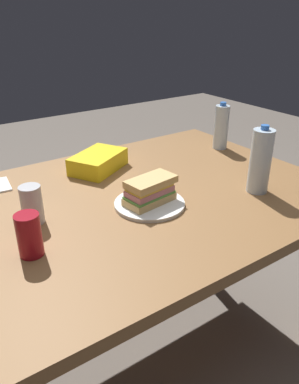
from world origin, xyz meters
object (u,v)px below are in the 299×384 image
chip_bag (98,162)px  water_bottle_spare (260,161)px  soda_can_red (29,235)px  sandwich (150,191)px  paper_plate (150,204)px  soda_can_silver (32,205)px  water_bottle_tall (221,127)px  dining_table (132,220)px

chip_bag → water_bottle_spare: (0.38, -0.51, 0.08)m
soda_can_red → chip_bag: 0.60m
sandwich → paper_plate: bearing=-145.4°
sandwich → soda_can_silver: size_ratio=1.57×
paper_plate → sandwich: (0.00, 0.00, 0.05)m
paper_plate → soda_can_red: (-0.42, -0.05, 0.05)m
sandwich → soda_can_silver: soda_can_silver is taller
water_bottle_tall → soda_can_silver: size_ratio=1.78×
chip_bag → soda_can_silver: 0.45m
water_bottle_spare → soda_can_silver: 0.78m
paper_plate → water_bottle_spare: water_bottle_spare is taller
soda_can_red → water_bottle_spare: (0.81, -0.08, 0.05)m
sandwich → soda_can_silver: bearing=162.8°
dining_table → water_bottle_spare: 0.50m
paper_plate → chip_bag: (0.01, 0.38, 0.03)m
chip_bag → water_bottle_tall: water_bottle_tall is taller
water_bottle_tall → soda_can_silver: bearing=-169.9°
sandwich → water_bottle_spare: bearing=-19.2°
soda_can_red → soda_can_silver: 0.18m
soda_can_red → paper_plate: bearing=6.7°
sandwich → soda_can_red: soda_can_red is taller
dining_table → sandwich: bearing=-76.2°
water_bottle_tall → water_bottle_spare: (-0.22, -0.42, 0.01)m
water_bottle_spare → soda_can_silver: (-0.74, 0.24, -0.05)m
dining_table → soda_can_red: 0.45m
dining_table → paper_plate: bearing=-78.7°
soda_can_red → water_bottle_tall: 1.08m
soda_can_silver → paper_plate: bearing=-17.7°
sandwich → chip_bag: bearing=89.6°
paper_plate → water_bottle_spare: 0.42m
soda_can_red → chip_bag: size_ratio=0.53×
soda_can_red → water_bottle_spare: water_bottle_spare is taller
paper_plate → dining_table: bearing=101.3°
dining_table → soda_can_red: bearing=-161.4°
soda_can_silver → sandwich: bearing=-17.2°
paper_plate → water_bottle_tall: (0.60, 0.29, 0.10)m
soda_can_silver → soda_can_red: bearing=-111.3°
water_bottle_spare → water_bottle_tall: bearing=62.2°
paper_plate → sandwich: size_ratio=1.24×
water_bottle_tall → water_bottle_spare: bearing=-117.8°
chip_bag → sandwich: bearing=60.3°
water_bottle_tall → soda_can_silver: 0.98m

